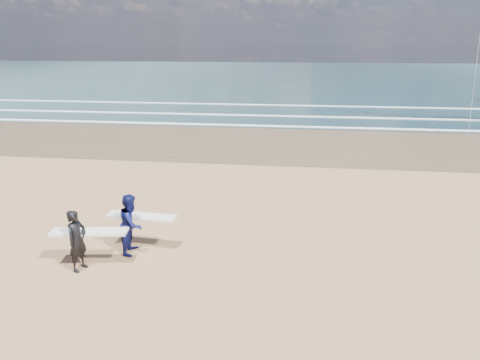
# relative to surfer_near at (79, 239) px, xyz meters

# --- Properties ---
(ocean) EXTENTS (220.00, 100.00, 0.02)m
(ocean) POSITION_rel_surfer_near_xyz_m (20.49, 71.36, -0.92)
(ocean) COLOR #193237
(ocean) RESTS_ON ground
(foam_breakers) EXTENTS (220.00, 11.70, 0.05)m
(foam_breakers) POSITION_rel_surfer_near_xyz_m (20.49, 27.46, -0.88)
(foam_breakers) COLOR white
(foam_breakers) RESTS_ON ground
(surfer_near) EXTENTS (2.25, 1.14, 1.83)m
(surfer_near) POSITION_rel_surfer_near_xyz_m (0.00, 0.00, 0.00)
(surfer_near) COLOR black
(surfer_near) RESTS_ON ground
(surfer_far) EXTENTS (2.23, 1.16, 1.90)m
(surfer_far) POSITION_rel_surfer_near_xyz_m (1.12, 1.23, 0.03)
(surfer_far) COLOR #0D1149
(surfer_far) RESTS_ON ground
(kite_1) EXTENTS (6.22, 4.78, 11.93)m
(kite_1) POSITION_rel_surfer_near_xyz_m (18.67, 23.27, 5.80)
(kite_1) COLOR slate
(kite_1) RESTS_ON ground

